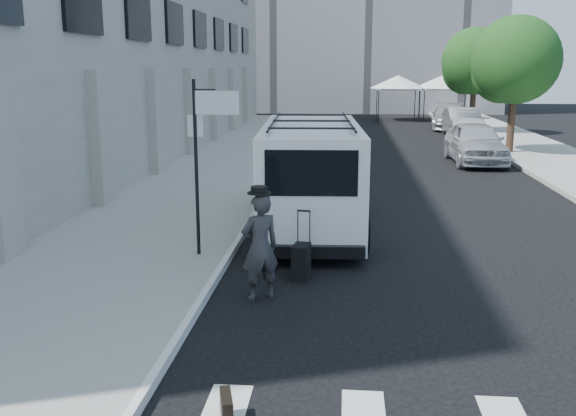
% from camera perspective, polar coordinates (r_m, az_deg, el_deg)
% --- Properties ---
extents(ground, '(120.00, 120.00, 0.00)m').
position_cam_1_polar(ground, '(9.94, 2.86, -10.59)').
color(ground, black).
rests_on(ground, ground).
extents(sidewalk_left, '(4.50, 48.00, 0.15)m').
position_cam_1_polar(sidewalk_left, '(25.83, -5.16, 4.00)').
color(sidewalk_left, gray).
rests_on(sidewalk_left, ground).
extents(sidewalk_right, '(4.00, 56.00, 0.15)m').
position_cam_1_polar(sidewalk_right, '(30.64, 21.59, 4.52)').
color(sidewalk_right, gray).
rests_on(sidewalk_right, ground).
extents(building_left, '(10.00, 44.00, 12.00)m').
position_cam_1_polar(building_left, '(29.67, -19.15, 15.96)').
color(building_left, gray).
rests_on(building_left, ground).
extents(sign_pole, '(1.03, 0.07, 3.50)m').
position_cam_1_polar(sign_pole, '(12.69, -7.21, 6.81)').
color(sign_pole, black).
rests_on(sign_pole, sidewalk_left).
extents(tree_near, '(3.80, 3.83, 6.03)m').
position_cam_1_polar(tree_near, '(30.15, 19.32, 12.02)').
color(tree_near, black).
rests_on(tree_near, ground).
extents(tree_far, '(3.80, 3.83, 6.03)m').
position_cam_1_polar(tree_far, '(38.95, 16.10, 12.21)').
color(tree_far, black).
rests_on(tree_far, ground).
extents(tent_left, '(4.00, 4.00, 3.20)m').
position_cam_1_polar(tent_left, '(47.29, 9.75, 10.96)').
color(tent_left, black).
rests_on(tent_left, ground).
extents(tent_right, '(4.00, 4.00, 3.20)m').
position_cam_1_polar(tent_right, '(48.14, 13.57, 10.82)').
color(tent_right, black).
rests_on(tent_right, ground).
extents(businessman, '(0.80, 0.73, 1.84)m').
position_cam_1_polar(businessman, '(10.80, -2.52, -3.50)').
color(businessman, '#303032').
rests_on(businessman, ground).
extents(briefcase, '(0.23, 0.46, 0.34)m').
position_cam_1_polar(briefcase, '(7.51, -5.49, -17.33)').
color(briefcase, black).
rests_on(briefcase, ground).
extents(suitcase, '(0.35, 0.50, 1.28)m').
position_cam_1_polar(suitcase, '(11.96, 1.18, -4.79)').
color(suitcase, black).
rests_on(suitcase, ground).
extents(cargo_van, '(2.70, 6.92, 2.54)m').
position_cam_1_polar(cargo_van, '(15.54, 2.05, 2.95)').
color(cargo_van, white).
rests_on(cargo_van, ground).
extents(parked_car_a, '(2.05, 4.96, 1.68)m').
position_cam_1_polar(parked_car_a, '(27.20, 16.31, 5.61)').
color(parked_car_a, '#B1B3BA').
rests_on(parked_car_a, ground).
extents(parked_car_b, '(1.74, 4.88, 1.60)m').
position_cam_1_polar(parked_car_b, '(37.24, 15.24, 7.36)').
color(parked_car_b, '#515458').
rests_on(parked_car_b, ground).
extents(parked_car_c, '(2.76, 5.56, 1.55)m').
position_cam_1_polar(parked_car_c, '(41.69, 14.17, 7.90)').
color(parked_car_c, '#9FA3A7').
rests_on(parked_car_c, ground).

